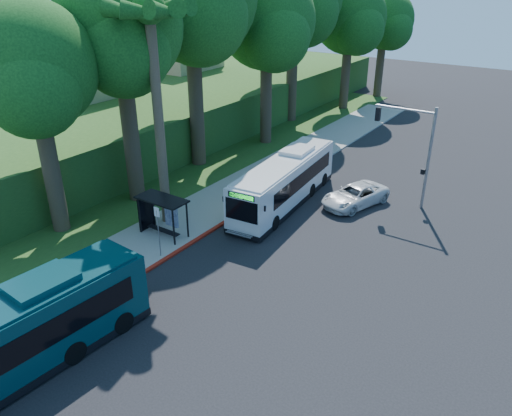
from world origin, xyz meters
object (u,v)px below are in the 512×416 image
Objects in this scene: bus_shelter at (161,208)px; white_bus at (285,181)px; pickup at (355,196)px; teal_bus at (3,342)px.

white_bus is at bearing 64.44° from bus_shelter.
bus_shelter is at bearing -109.73° from pickup.
teal_bus reaches higher than white_bus.
bus_shelter is 0.25× the size of teal_bus.
teal_bus is at bearing -83.87° from pickup.
white_bus is (3.89, 8.12, -0.09)m from bus_shelter.
white_bus reaches higher than bus_shelter.
bus_shelter is 9.01m from white_bus.
teal_bus is 23.40m from pickup.
bus_shelter is 12.78m from teal_bus.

